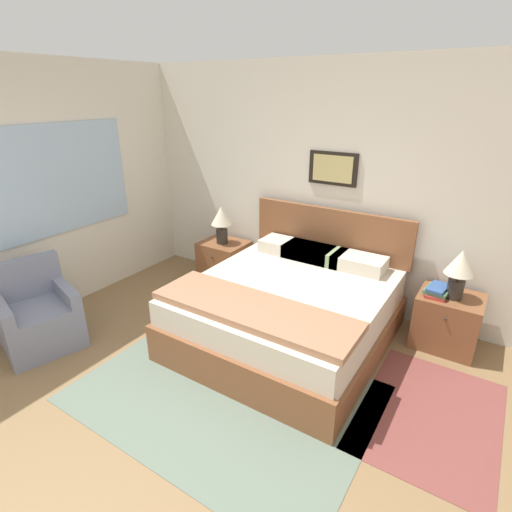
{
  "coord_description": "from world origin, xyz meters",
  "views": [
    {
      "loc": [
        1.68,
        -1.13,
        2.27
      ],
      "look_at": [
        -0.06,
        1.58,
        0.94
      ],
      "focal_mm": 28.0,
      "sensor_mm": 36.0,
      "label": 1
    }
  ],
  "objects_px": {
    "armchair": "(38,317)",
    "table_lamp_near_window": "(221,220)",
    "bed": "(289,308)",
    "nightstand_by_door": "(447,321)",
    "table_lamp_by_door": "(460,268)",
    "nightstand_near_window": "(224,262)"
  },
  "relations": [
    {
      "from": "table_lamp_by_door",
      "to": "bed",
      "type": "bearing_deg",
      "value": -152.82
    },
    {
      "from": "bed",
      "to": "nightstand_by_door",
      "type": "relative_size",
      "value": 3.48
    },
    {
      "from": "nightstand_by_door",
      "to": "armchair",
      "type": "bearing_deg",
      "value": -147.65
    },
    {
      "from": "nightstand_by_door",
      "to": "table_lamp_near_window",
      "type": "bearing_deg",
      "value": -179.45
    },
    {
      "from": "bed",
      "to": "nightstand_by_door",
      "type": "distance_m",
      "value": 1.5
    },
    {
      "from": "armchair",
      "to": "nightstand_by_door",
      "type": "distance_m",
      "value": 3.88
    },
    {
      "from": "armchair",
      "to": "nightstand_near_window",
      "type": "bearing_deg",
      "value": 178.58
    },
    {
      "from": "armchair",
      "to": "table_lamp_near_window",
      "type": "relative_size",
      "value": 1.74
    },
    {
      "from": "armchair",
      "to": "table_lamp_near_window",
      "type": "bearing_deg",
      "value": 178.47
    },
    {
      "from": "table_lamp_by_door",
      "to": "armchair",
      "type": "bearing_deg",
      "value": -148.08
    },
    {
      "from": "table_lamp_near_window",
      "to": "bed",
      "type": "bearing_deg",
      "value": -27.42
    },
    {
      "from": "armchair",
      "to": "bed",
      "type": "bearing_deg",
      "value": 140.84
    },
    {
      "from": "nightstand_near_window",
      "to": "table_lamp_by_door",
      "type": "bearing_deg",
      "value": -0.55
    },
    {
      "from": "bed",
      "to": "table_lamp_by_door",
      "type": "bearing_deg",
      "value": 27.18
    },
    {
      "from": "bed",
      "to": "nightstand_near_window",
      "type": "xyz_separation_m",
      "value": [
        -1.31,
        0.71,
        -0.07
      ]
    },
    {
      "from": "bed",
      "to": "nightstand_by_door",
      "type": "xyz_separation_m",
      "value": [
        1.32,
        0.71,
        -0.07
      ]
    },
    {
      "from": "bed",
      "to": "table_lamp_by_door",
      "type": "distance_m",
      "value": 1.57
    },
    {
      "from": "table_lamp_near_window",
      "to": "nightstand_near_window",
      "type": "bearing_deg",
      "value": 81.82
    },
    {
      "from": "table_lamp_by_door",
      "to": "table_lamp_near_window",
      "type": "bearing_deg",
      "value": 180.0
    },
    {
      "from": "armchair",
      "to": "nightstand_near_window",
      "type": "height_order",
      "value": "armchair"
    },
    {
      "from": "nightstand_near_window",
      "to": "bed",
      "type": "bearing_deg",
      "value": -28.35
    },
    {
      "from": "nightstand_near_window",
      "to": "table_lamp_near_window",
      "type": "height_order",
      "value": "table_lamp_near_window"
    }
  ]
}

